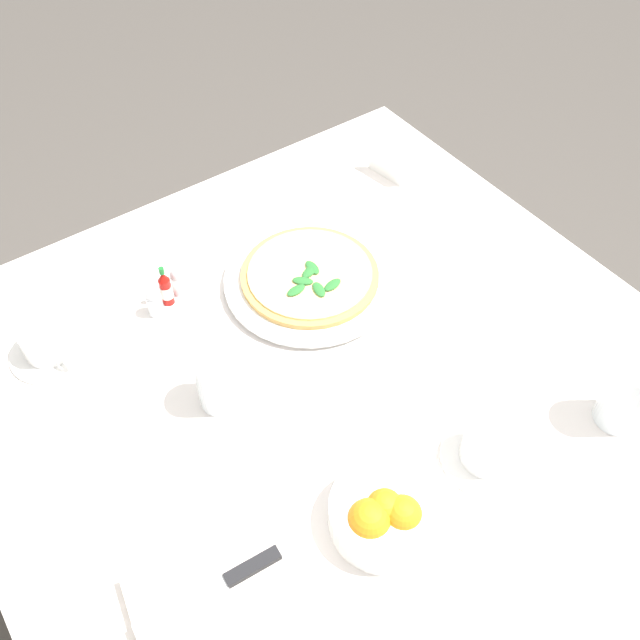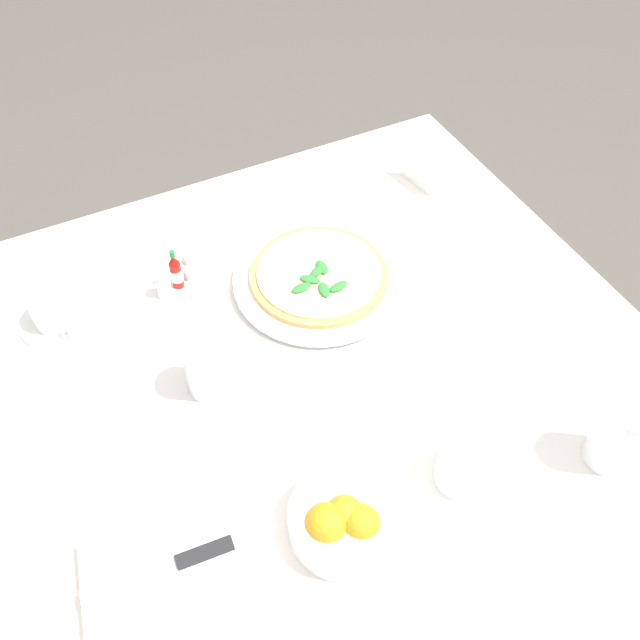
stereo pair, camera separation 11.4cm
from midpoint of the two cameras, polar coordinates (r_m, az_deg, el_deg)
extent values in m
plane|color=#4C4742|center=(1.77, 2.03, -19.33)|extent=(8.00, 8.00, 0.00)
cube|color=white|center=(1.11, 3.08, -5.20)|extent=(1.09, 1.09, 0.02)
cube|color=white|center=(1.55, -6.80, 6.35)|extent=(1.09, 0.01, 0.28)
cube|color=white|center=(1.47, 21.63, -0.53)|extent=(0.01, 1.09, 0.28)
cube|color=white|center=(1.20, -21.90, -18.50)|extent=(0.01, 1.09, 0.28)
cylinder|color=brown|center=(1.80, 8.37, 3.65)|extent=(0.06, 0.06, 0.74)
cylinder|color=brown|center=(1.63, -19.79, -6.78)|extent=(0.06, 0.06, 0.74)
cylinder|color=white|center=(1.22, 2.57, 2.98)|extent=(0.18, 0.18, 0.01)
cylinder|color=white|center=(1.22, 2.59, 3.27)|extent=(0.30, 0.30, 0.01)
cylinder|color=tan|center=(1.21, 2.60, 3.60)|extent=(0.24, 0.24, 0.01)
cylinder|color=#F4DB8E|center=(1.20, 2.62, 3.83)|extent=(0.22, 0.22, 0.00)
ellipsoid|color=#2D7533|center=(1.18, 1.92, 3.22)|extent=(0.04, 0.04, 0.01)
ellipsoid|color=#2D7533|center=(1.21, 2.87, 4.23)|extent=(0.02, 0.04, 0.01)
ellipsoid|color=#2D7533|center=(1.17, 1.24, 2.51)|extent=(0.04, 0.02, 0.01)
ellipsoid|color=#2D7533|center=(1.18, 4.32, 2.62)|extent=(0.04, 0.02, 0.01)
ellipsoid|color=#2D7533|center=(1.20, 2.60, 3.93)|extent=(0.04, 0.03, 0.01)
ellipsoid|color=#2D7533|center=(1.17, 3.14, 2.36)|extent=(0.03, 0.04, 0.01)
cylinder|color=white|center=(1.03, 14.66, -12.70)|extent=(0.13, 0.13, 0.01)
cylinder|color=white|center=(1.01, 15.00, -11.88)|extent=(0.08, 0.08, 0.05)
torus|color=white|center=(1.02, 17.47, -10.86)|extent=(0.04, 0.01, 0.03)
cylinder|color=black|center=(0.99, 15.27, -11.23)|extent=(0.07, 0.07, 0.00)
cylinder|color=white|center=(1.23, -18.22, -0.15)|extent=(0.13, 0.13, 0.01)
cylinder|color=white|center=(1.20, -18.55, 0.75)|extent=(0.08, 0.08, 0.05)
torus|color=white|center=(1.17, -17.43, -0.54)|extent=(0.02, 0.04, 0.03)
cylinder|color=black|center=(1.19, -18.82, 1.47)|extent=(0.07, 0.07, 0.00)
cylinder|color=white|center=(1.07, 26.24, -8.66)|extent=(0.07, 0.07, 0.12)
cylinder|color=silver|center=(1.09, 25.81, -9.34)|extent=(0.06, 0.06, 0.07)
cylinder|color=white|center=(1.05, -6.33, -4.01)|extent=(0.06, 0.06, 0.10)
cylinder|color=silver|center=(1.07, -6.21, -4.86)|extent=(0.06, 0.06, 0.05)
cube|color=white|center=(0.95, -8.67, -19.96)|extent=(0.24, 0.17, 0.02)
cube|color=silver|center=(0.94, -11.88, -20.56)|extent=(0.12, 0.03, 0.01)
cube|color=black|center=(0.94, -5.85, -18.74)|extent=(0.08, 0.02, 0.01)
cylinder|color=white|center=(0.96, 5.59, -16.33)|extent=(0.15, 0.15, 0.04)
sphere|color=orange|center=(0.94, 4.18, -16.73)|extent=(0.06, 0.06, 0.06)
sphere|color=orange|center=(0.94, 7.01, -16.55)|extent=(0.05, 0.05, 0.05)
sphere|color=orange|center=(0.94, 5.63, -15.84)|extent=(0.05, 0.05, 0.05)
cylinder|color=#B7140F|center=(1.22, -9.10, 3.56)|extent=(0.02, 0.02, 0.05)
cylinder|color=white|center=(1.22, -9.10, 3.56)|extent=(0.02, 0.02, 0.02)
cone|color=#B7140F|center=(1.19, -9.31, 4.75)|extent=(0.02, 0.02, 0.02)
cylinder|color=#1E722D|center=(1.18, -9.39, 5.23)|extent=(0.01, 0.01, 0.01)
cylinder|color=white|center=(1.21, -10.13, 2.58)|extent=(0.03, 0.03, 0.04)
cylinder|color=white|center=(1.22, -10.09, 2.38)|extent=(0.02, 0.02, 0.03)
sphere|color=silver|center=(1.19, -10.28, 3.36)|extent=(0.02, 0.02, 0.02)
cylinder|color=white|center=(1.23, -8.01, 4.05)|extent=(0.03, 0.03, 0.04)
cylinder|color=#38332D|center=(1.24, -7.98, 3.85)|extent=(0.02, 0.02, 0.03)
sphere|color=silver|center=(1.22, -8.13, 4.83)|extent=(0.02, 0.02, 0.02)
cube|color=white|center=(1.43, 10.32, 11.74)|extent=(0.02, 0.09, 0.06)
camera|label=1|loc=(0.06, -87.13, 3.36)|focal=38.90mm
camera|label=2|loc=(0.06, 92.87, -3.36)|focal=38.90mm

